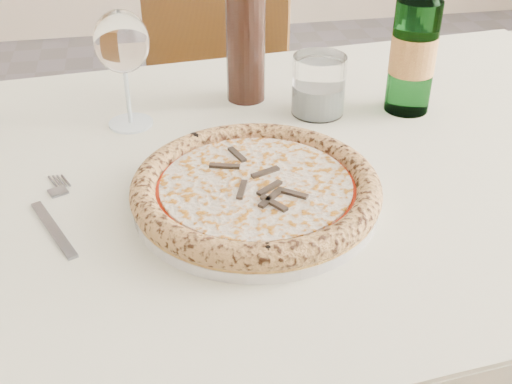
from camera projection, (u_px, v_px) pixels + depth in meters
dining_table at (243, 219)px, 0.95m from camera, size 1.48×0.95×0.76m
chair_far at (208, 87)px, 1.69m from camera, size 0.51×0.51×0.93m
plate at (256, 199)px, 0.81m from camera, size 0.31×0.31×0.02m
pizza at (256, 188)px, 0.80m from camera, size 0.32×0.32×0.03m
fork at (55, 216)px, 0.79m from camera, size 0.06×0.19×0.00m
wine_glass at (122, 45)px, 0.94m from camera, size 0.08×0.08×0.18m
tumbler at (318, 89)px, 1.03m from camera, size 0.09×0.09×0.10m
beer_bottle at (414, 44)px, 1.00m from camera, size 0.07×0.07×0.28m
wine_bottle at (245, 34)px, 1.04m from camera, size 0.06×0.06×0.26m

